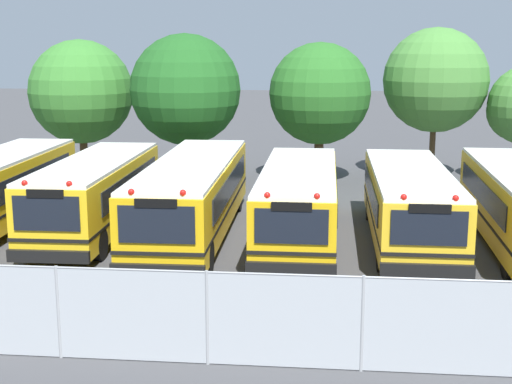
% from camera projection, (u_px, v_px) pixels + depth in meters
% --- Properties ---
extents(ground_plane, '(160.00, 160.00, 0.00)m').
position_uv_depth(ground_plane, '(196.00, 236.00, 24.77)').
color(ground_plane, '#424244').
extents(school_bus_2, '(2.58, 9.46, 2.72)m').
position_uv_depth(school_bus_2, '(96.00, 193.00, 24.92)').
color(school_bus_2, yellow).
rests_on(school_bus_2, ground_plane).
extents(school_bus_3, '(2.78, 11.47, 2.73)m').
position_uv_depth(school_bus_3, '(193.00, 195.00, 24.60)').
color(school_bus_3, yellow).
rests_on(school_bus_3, ground_plane).
extents(school_bus_4, '(2.51, 9.78, 2.61)m').
position_uv_depth(school_bus_4, '(299.00, 201.00, 23.94)').
color(school_bus_4, yellow).
rests_on(school_bus_4, ground_plane).
extents(school_bus_5, '(2.56, 9.68, 2.58)m').
position_uv_depth(school_bus_5, '(409.00, 202.00, 23.78)').
color(school_bus_5, yellow).
rests_on(school_bus_5, ground_plane).
extents(tree_1, '(5.08, 5.08, 6.75)m').
position_uv_depth(tree_1, '(81.00, 93.00, 35.07)').
color(tree_1, '#4C3823').
rests_on(tree_1, ground_plane).
extents(tree_2, '(5.13, 5.13, 7.01)m').
position_uv_depth(tree_2, '(183.00, 89.00, 33.16)').
color(tree_2, '#4C3823').
rests_on(tree_2, ground_plane).
extents(tree_3, '(4.81, 4.81, 6.62)m').
position_uv_depth(tree_3, '(322.00, 93.00, 33.80)').
color(tree_3, '#4C3823').
rests_on(tree_3, ground_plane).
extents(tree_4, '(5.07, 5.07, 7.32)m').
position_uv_depth(tree_4, '(433.00, 78.00, 34.79)').
color(tree_4, '#4C3823').
rests_on(tree_4, ground_plane).
extents(chainlink_fence, '(28.39, 0.07, 2.03)m').
position_uv_depth(chainlink_fence, '(132.00, 314.00, 14.80)').
color(chainlink_fence, '#9EA0A3').
rests_on(chainlink_fence, ground_plane).
extents(traffic_cone, '(0.51, 0.51, 0.67)m').
position_uv_depth(traffic_cone, '(330.00, 337.00, 15.43)').
color(traffic_cone, '#EA5914').
rests_on(traffic_cone, ground_plane).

